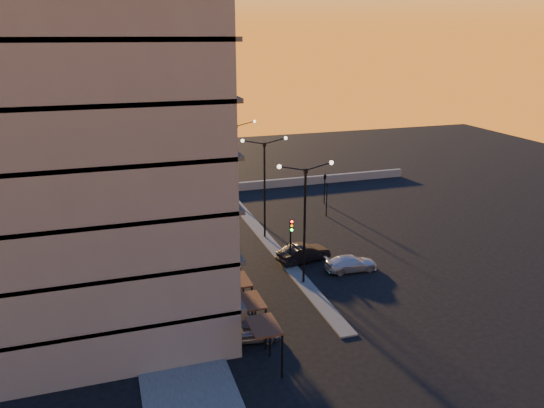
{
  "coord_description": "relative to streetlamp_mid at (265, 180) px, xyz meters",
  "views": [
    {
      "loc": [
        -13.68,
        -34.29,
        18.25
      ],
      "look_at": [
        -0.33,
        6.79,
        4.35
      ],
      "focal_mm": 35.0,
      "sensor_mm": 36.0,
      "label": 1
    }
  ],
  "objects": [
    {
      "name": "car_hatchback",
      "position": [
        -6.21,
        -16.29,
        -4.91
      ],
      "size": [
        4.21,
        2.25,
        1.36
      ],
      "primitive_type": "imported",
      "rotation": [
        0.0,
        0.0,
        1.4
      ],
      "color": "gray",
      "rests_on": "ground"
    },
    {
      "name": "streetlamp_far",
      "position": [
        0.0,
        10.0,
        0.0
      ],
      "size": [
        4.32,
        0.32,
        9.51
      ],
      "color": "black",
      "rests_on": "ground"
    },
    {
      "name": "median",
      "position": [
        0.0,
        0.0,
        -5.53
      ],
      "size": [
        1.2,
        36.0,
        0.12
      ],
      "primitive_type": "cube",
      "color": "#484845",
      "rests_on": "ground"
    },
    {
      "name": "signal_east_a",
      "position": [
        8.0,
        4.0,
        -3.66
      ],
      "size": [
        0.13,
        0.16,
        3.6
      ],
      "color": "black",
      "rests_on": "ground"
    },
    {
      "name": "ground",
      "position": [
        0.0,
        -10.0,
        -5.59
      ],
      "size": [
        120.0,
        120.0,
        0.0
      ],
      "primitive_type": "plane",
      "color": "black",
      "rests_on": "ground"
    },
    {
      "name": "car_sedan",
      "position": [
        1.5,
        -6.14,
        -4.84
      ],
      "size": [
        4.81,
        2.53,
        1.51
      ],
      "primitive_type": "imported",
      "rotation": [
        0.0,
        0.0,
        1.78
      ],
      "color": "black",
      "rests_on": "ground"
    },
    {
      "name": "parapet",
      "position": [
        2.0,
        16.0,
        -5.09
      ],
      "size": [
        44.0,
        0.5,
        1.0
      ],
      "primitive_type": "cube",
      "color": "slate",
      "rests_on": "ground"
    },
    {
      "name": "signal_east_b",
      "position": [
        9.5,
        8.0,
        -2.49
      ],
      "size": [
        0.42,
        1.99,
        3.6
      ],
      "color": "black",
      "rests_on": "ground"
    },
    {
      "name": "streetlamp_mid",
      "position": [
        0.0,
        0.0,
        0.0
      ],
      "size": [
        4.32,
        0.32,
        9.51
      ],
      "color": "black",
      "rests_on": "ground"
    },
    {
      "name": "car_wagon",
      "position": [
        4.5,
        -9.0,
        -4.97
      ],
      "size": [
        4.33,
        1.92,
        1.24
      ],
      "primitive_type": "imported",
      "rotation": [
        0.0,
        0.0,
        1.53
      ],
      "color": "silver",
      "rests_on": "ground"
    },
    {
      "name": "building",
      "position": [
        -14.0,
        -9.97,
        6.32
      ],
      "size": [
        14.35,
        17.08,
        25.0
      ],
      "color": "slate",
      "rests_on": "ground"
    },
    {
      "name": "sidewalk_west",
      "position": [
        -10.5,
        -6.0,
        -5.53
      ],
      "size": [
        5.0,
        40.0,
        0.12
      ],
      "primitive_type": "cube",
      "color": "#484845",
      "rests_on": "ground"
    },
    {
      "name": "traffic_light_main",
      "position": [
        0.0,
        -7.13,
        -2.7
      ],
      "size": [
        0.28,
        0.44,
        4.25
      ],
      "color": "black",
      "rests_on": "ground"
    },
    {
      "name": "streetlamp_near",
      "position": [
        0.0,
        -10.0,
        0.0
      ],
      "size": [
        4.32,
        0.32,
        9.51
      ],
      "color": "black",
      "rests_on": "ground"
    }
  ]
}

